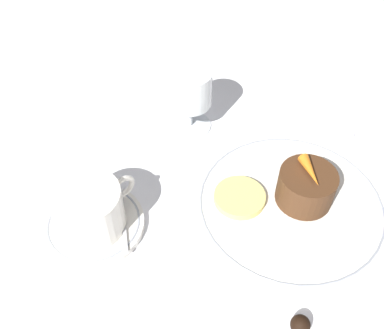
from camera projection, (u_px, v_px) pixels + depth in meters
ground_plane at (278, 200)px, 0.62m from camera, size 3.00×3.00×0.00m
dinner_plate at (290, 206)px, 0.61m from camera, size 0.26×0.26×0.01m
saucer at (94, 224)px, 0.59m from camera, size 0.13×0.13×0.01m
coffee_cup at (89, 209)px, 0.56m from camera, size 0.11×0.09×0.06m
spoon at (122, 205)px, 0.60m from camera, size 0.07×0.11×0.00m
wine_glass at (190, 92)px, 0.68m from camera, size 0.07×0.07×0.10m
fork at (365, 145)px, 0.69m from camera, size 0.02×0.19×0.01m
dessert_cake at (306, 187)px, 0.59m from camera, size 0.08×0.08×0.05m
carrot_garnish at (311, 171)px, 0.57m from camera, size 0.04×0.05×0.01m
pineapple_slice at (240, 197)px, 0.60m from camera, size 0.07×0.07×0.01m
chocolate_truffle at (300, 325)px, 0.49m from camera, size 0.02×0.02×0.02m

